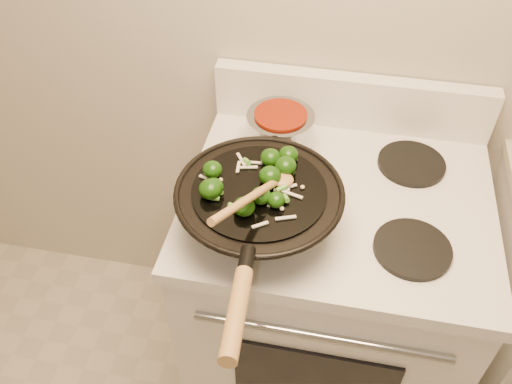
# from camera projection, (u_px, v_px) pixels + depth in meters

# --- Properties ---
(stove) EXTENTS (0.78, 0.67, 1.08)m
(stove) POSITION_uv_depth(u_px,v_px,m) (324.00, 295.00, 1.70)
(stove) COLOR white
(stove) RESTS_ON ground
(wok) EXTENTS (0.39, 0.64, 0.18)m
(wok) POSITION_uv_depth(u_px,v_px,m) (259.00, 207.00, 1.24)
(wok) COLOR black
(wok) RESTS_ON stove
(stirfry) EXTENTS (0.24, 0.25, 0.04)m
(stirfry) POSITION_uv_depth(u_px,v_px,m) (254.00, 179.00, 1.21)
(stirfry) COLOR #143908
(stirfry) RESTS_ON wok
(wooden_spoon) EXTENTS (0.14, 0.30, 0.13)m
(wooden_spoon) POSITION_uv_depth(u_px,v_px,m) (262.00, 190.00, 1.15)
(wooden_spoon) COLOR #A87A42
(wooden_spoon) RESTS_ON wok
(saucepan) EXTENTS (0.18, 0.29, 0.11)m
(saucepan) POSITION_uv_depth(u_px,v_px,m) (280.00, 130.00, 1.46)
(saucepan) COLOR #979B9F
(saucepan) RESTS_ON stove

